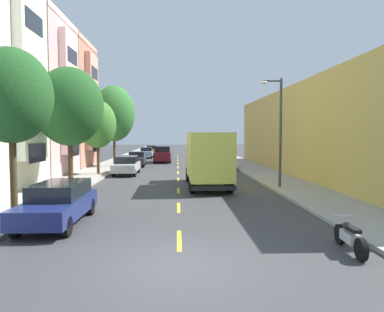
# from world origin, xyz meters

# --- Properties ---
(ground_plane) EXTENTS (160.00, 160.00, 0.00)m
(ground_plane) POSITION_xyz_m (0.00, 30.00, 0.00)
(ground_plane) COLOR #38383A
(sidewalk_left) EXTENTS (3.20, 120.00, 0.14)m
(sidewalk_left) POSITION_xyz_m (-7.10, 28.00, 0.07)
(sidewalk_left) COLOR #99968E
(sidewalk_left) RESTS_ON ground_plane
(sidewalk_right) EXTENTS (3.20, 120.00, 0.14)m
(sidewalk_right) POSITION_xyz_m (7.10, 28.00, 0.07)
(sidewalk_right) COLOR #99968E
(sidewalk_right) RESTS_ON ground_plane
(lane_centerline_dashes) EXTENTS (0.14, 47.20, 0.01)m
(lane_centerline_dashes) POSITION_xyz_m (0.00, 24.50, 0.00)
(lane_centerline_dashes) COLOR yellow
(lane_centerline_dashes) RESTS_ON ground_plane
(townhouse_third_rose) EXTENTS (10.77, 7.23, 12.38)m
(townhouse_third_rose) POSITION_xyz_m (-13.68, 19.53, 5.99)
(townhouse_third_rose) COLOR #CC9E9E
(townhouse_third_rose) RESTS_ON ground_plane
(townhouse_fourth_terracotta) EXTENTS (11.32, 7.23, 12.35)m
(townhouse_fourth_terracotta) POSITION_xyz_m (-13.95, 26.96, 5.98)
(townhouse_fourth_terracotta) COLOR #B27560
(townhouse_fourth_terracotta) RESTS_ON ground_plane
(apartment_block_opposite) EXTENTS (10.00, 36.00, 7.08)m
(apartment_block_opposite) POSITION_xyz_m (13.70, 20.00, 3.54)
(apartment_block_opposite) COLOR tan
(apartment_block_opposite) RESTS_ON ground_plane
(street_tree_nearest) EXTENTS (3.11, 3.11, 6.45)m
(street_tree_nearest) POSITION_xyz_m (-6.40, 5.13, 4.75)
(street_tree_nearest) COLOR #47331E
(street_tree_nearest) RESTS_ON sidewalk_left
(street_tree_second) EXTENTS (3.95, 3.95, 7.10)m
(street_tree_second) POSITION_xyz_m (-6.40, 12.57, 4.91)
(street_tree_second) COLOR #47331E
(street_tree_second) RESTS_ON sidewalk_left
(street_tree_third) EXTENTS (2.92, 2.92, 5.87)m
(street_tree_third) POSITION_xyz_m (-6.40, 20.01, 4.10)
(street_tree_third) COLOR #47331E
(street_tree_third) RESTS_ON sidewalk_left
(street_tree_farthest) EXTENTS (4.16, 4.16, 8.03)m
(street_tree_farthest) POSITION_xyz_m (-6.40, 27.45, 5.38)
(street_tree_farthest) COLOR #47331E
(street_tree_farthest) RESTS_ON sidewalk_left
(street_lamp) EXTENTS (1.35, 0.28, 6.45)m
(street_lamp) POSITION_xyz_m (5.94, 12.25, 3.90)
(street_lamp) COLOR #38383D
(street_lamp) RESTS_ON sidewalk_right
(delivery_box_truck) EXTENTS (2.52, 7.35, 3.39)m
(delivery_box_truck) POSITION_xyz_m (1.80, 13.18, 1.91)
(delivery_box_truck) COLOR #D8D84C
(delivery_box_truck) RESTS_ON ground_plane
(parked_hatchback_champagne) EXTENTS (1.81, 4.03, 1.50)m
(parked_hatchback_champagne) POSITION_xyz_m (4.38, 38.50, 0.76)
(parked_hatchback_champagne) COLOR tan
(parked_hatchback_champagne) RESTS_ON ground_plane
(parked_hatchback_charcoal) EXTENTS (1.86, 4.05, 1.50)m
(parked_hatchback_charcoal) POSITION_xyz_m (-4.27, 28.25, 0.76)
(parked_hatchback_charcoal) COLOR #333338
(parked_hatchback_charcoal) RESTS_ON ground_plane
(parked_hatchback_sky) EXTENTS (1.81, 4.03, 1.50)m
(parked_hatchback_sky) POSITION_xyz_m (-4.41, 41.40, 0.76)
(parked_hatchback_sky) COLOR #7A9EC6
(parked_hatchback_sky) RESTS_ON ground_plane
(parked_wagon_navy) EXTENTS (1.83, 4.70, 1.50)m
(parked_wagon_navy) POSITION_xyz_m (-4.41, 4.23, 0.80)
(parked_wagon_navy) COLOR navy
(parked_wagon_navy) RESTS_ON ground_plane
(parked_wagon_white) EXTENTS (1.89, 4.73, 1.50)m
(parked_wagon_white) POSITION_xyz_m (4.42, 25.40, 0.80)
(parked_wagon_white) COLOR silver
(parked_wagon_white) RESTS_ON ground_plane
(parked_wagon_silver) EXTENTS (1.87, 4.72, 1.50)m
(parked_wagon_silver) POSITION_xyz_m (-4.21, 20.65, 0.80)
(parked_wagon_silver) COLOR #B2B5BA
(parked_wagon_silver) RESTS_ON ground_plane
(parked_wagon_orange) EXTENTS (1.94, 4.75, 1.50)m
(parked_wagon_orange) POSITION_xyz_m (-4.28, 50.58, 0.80)
(parked_wagon_orange) COLOR orange
(parked_wagon_orange) RESTS_ON ground_plane
(parked_suv_black) EXTENTS (2.08, 4.85, 1.93)m
(parked_suv_black) POSITION_xyz_m (4.32, 50.92, 0.99)
(parked_suv_black) COLOR black
(parked_suv_black) RESTS_ON ground_plane
(moving_burgundy_sedan) EXTENTS (1.95, 4.80, 1.93)m
(moving_burgundy_sedan) POSITION_xyz_m (-1.80, 33.40, 0.99)
(moving_burgundy_sedan) COLOR maroon
(moving_burgundy_sedan) RESTS_ON ground_plane
(parked_motorcycle) EXTENTS (0.62, 2.05, 0.90)m
(parked_motorcycle) POSITION_xyz_m (4.75, 0.70, 0.41)
(parked_motorcycle) COLOR black
(parked_motorcycle) RESTS_ON ground_plane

